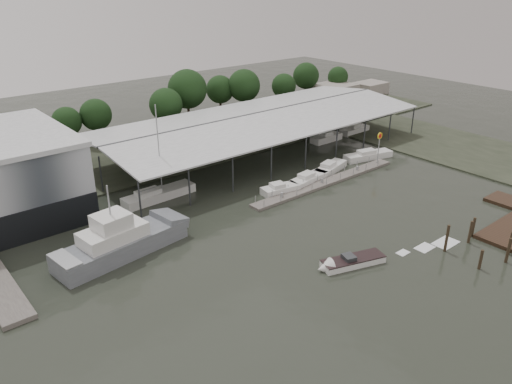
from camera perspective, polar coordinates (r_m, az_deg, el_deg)
ground at (r=58.90m, az=5.23°, el=-5.54°), size 200.00×200.00×0.00m
land_strip_far at (r=90.80m, az=-13.75°, el=4.68°), size 140.00×30.00×0.30m
land_strip_east at (r=98.07m, az=20.10°, el=5.32°), size 20.00×60.00×0.30m
covered_boat_shed at (r=86.54m, az=0.34°, el=8.62°), size 58.24×24.00×6.96m
floating_dock at (r=74.86m, az=8.05°, el=1.12°), size 28.00×2.00×1.40m
shell_fuel_sign at (r=82.42m, az=13.91°, el=5.54°), size 1.10×0.18×5.55m
distant_commercial_buildings at (r=128.08m, az=10.17°, el=11.28°), size 22.00×8.00×4.00m
grey_trawler at (r=57.31m, az=-15.04°, el=-5.41°), size 15.97×6.26×8.84m
white_sailboat at (r=70.15m, az=-11.14°, el=-0.31°), size 10.61×2.97×13.40m
speedboat_underway at (r=54.61m, az=10.45°, el=-7.93°), size 18.24×7.35×2.00m
moored_cruiser_0 at (r=70.77m, az=2.72°, el=0.33°), size 5.70×3.08×1.70m
moored_cruiser_1 at (r=74.65m, az=6.00°, el=1.50°), size 7.37×3.18×1.70m
moored_cruiser_2 at (r=79.37m, az=8.46°, el=2.75°), size 7.51×3.96×1.70m
moored_cruiser_3 at (r=86.12m, az=12.66°, el=4.11°), size 8.97×4.29×1.70m
mooring_pilings at (r=61.16m, az=24.25°, el=-5.39°), size 6.43×5.85×3.89m
horizon_tree_line at (r=105.51m, az=-4.21°, el=11.45°), size 72.44×11.40×11.59m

